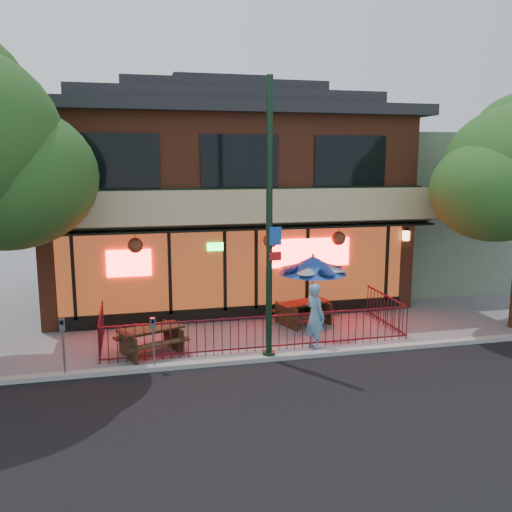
{
  "coord_description": "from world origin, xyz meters",
  "views": [
    {
      "loc": [
        -3.35,
        -13.18,
        5.02
      ],
      "look_at": [
        0.23,
        2.0,
        2.26
      ],
      "focal_mm": 38.0,
      "sensor_mm": 36.0,
      "label": 1
    }
  ],
  "objects_px": {
    "patio_umbrella": "(313,265)",
    "street_light": "(269,237)",
    "parking_meter_near": "(153,335)",
    "pedestrian": "(315,316)",
    "picnic_table_left": "(151,337)",
    "parking_meter_far": "(63,338)",
    "picnic_table_right": "(303,309)"
  },
  "relations": [
    {
      "from": "patio_umbrella",
      "to": "street_light",
      "type": "bearing_deg",
      "value": -131.08
    },
    {
      "from": "pedestrian",
      "to": "parking_meter_far",
      "type": "height_order",
      "value": "pedestrian"
    },
    {
      "from": "street_light",
      "to": "parking_meter_near",
      "type": "bearing_deg",
      "value": -178.47
    },
    {
      "from": "pedestrian",
      "to": "picnic_table_left",
      "type": "bearing_deg",
      "value": 60.22
    },
    {
      "from": "picnic_table_right",
      "to": "patio_umbrella",
      "type": "bearing_deg",
      "value": -79.13
    },
    {
      "from": "picnic_table_right",
      "to": "street_light",
      "type": "bearing_deg",
      "value": -123.85
    },
    {
      "from": "patio_umbrella",
      "to": "parking_meter_near",
      "type": "relative_size",
      "value": 1.75
    },
    {
      "from": "parking_meter_near",
      "to": "parking_meter_far",
      "type": "bearing_deg",
      "value": -180.0
    },
    {
      "from": "patio_umbrella",
      "to": "parking_meter_far",
      "type": "height_order",
      "value": "patio_umbrella"
    },
    {
      "from": "patio_umbrella",
      "to": "parking_meter_near",
      "type": "height_order",
      "value": "patio_umbrella"
    },
    {
      "from": "pedestrian",
      "to": "parking_meter_near",
      "type": "height_order",
      "value": "pedestrian"
    },
    {
      "from": "parking_meter_far",
      "to": "parking_meter_near",
      "type": "bearing_deg",
      "value": 0.0
    },
    {
      "from": "picnic_table_right",
      "to": "patio_umbrella",
      "type": "relative_size",
      "value": 0.84
    },
    {
      "from": "street_light",
      "to": "parking_meter_far",
      "type": "distance_m",
      "value": 5.41
    },
    {
      "from": "parking_meter_near",
      "to": "parking_meter_far",
      "type": "distance_m",
      "value": 2.06
    },
    {
      "from": "picnic_table_right",
      "to": "pedestrian",
      "type": "height_order",
      "value": "pedestrian"
    },
    {
      "from": "street_light",
      "to": "patio_umbrella",
      "type": "bearing_deg",
      "value": 48.92
    },
    {
      "from": "street_light",
      "to": "picnic_table_right",
      "type": "height_order",
      "value": "street_light"
    },
    {
      "from": "pedestrian",
      "to": "parking_meter_near",
      "type": "bearing_deg",
      "value": 75.8
    },
    {
      "from": "pedestrian",
      "to": "parking_meter_far",
      "type": "xyz_separation_m",
      "value": [
        -6.36,
        -0.58,
        0.08
      ]
    },
    {
      "from": "parking_meter_far",
      "to": "patio_umbrella",
      "type": "bearing_deg",
      "value": 18.32
    },
    {
      "from": "street_light",
      "to": "parking_meter_near",
      "type": "distance_m",
      "value": 3.67
    },
    {
      "from": "street_light",
      "to": "pedestrian",
      "type": "xyz_separation_m",
      "value": [
        1.41,
        0.5,
        -2.25
      ]
    },
    {
      "from": "patio_umbrella",
      "to": "parking_meter_near",
      "type": "distance_m",
      "value": 5.43
    },
    {
      "from": "picnic_table_right",
      "to": "parking_meter_near",
      "type": "bearing_deg",
      "value": -149.41
    },
    {
      "from": "picnic_table_left",
      "to": "patio_umbrella",
      "type": "height_order",
      "value": "patio_umbrella"
    },
    {
      "from": "picnic_table_left",
      "to": "parking_meter_near",
      "type": "xyz_separation_m",
      "value": [
        0.01,
        -1.18,
        0.43
      ]
    },
    {
      "from": "picnic_table_left",
      "to": "pedestrian",
      "type": "xyz_separation_m",
      "value": [
        4.32,
        -0.6,
        0.44
      ]
    },
    {
      "from": "street_light",
      "to": "patio_umbrella",
      "type": "distance_m",
      "value": 3.15
    },
    {
      "from": "parking_meter_near",
      "to": "patio_umbrella",
      "type": "bearing_deg",
      "value": 25.3
    },
    {
      "from": "street_light",
      "to": "picnic_table_right",
      "type": "relative_size",
      "value": 3.61
    },
    {
      "from": "parking_meter_near",
      "to": "pedestrian",
      "type": "bearing_deg",
      "value": 7.67
    }
  ]
}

